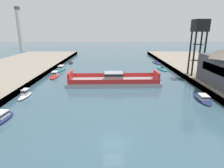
# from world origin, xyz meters

# --- Properties ---
(ground_plane) EXTENTS (400.00, 400.00, 0.00)m
(ground_plane) POSITION_xyz_m (0.00, 0.00, 0.00)
(ground_plane) COLOR #385666
(chain_ferry) EXTENTS (23.02, 7.74, 3.30)m
(chain_ferry) POSITION_xyz_m (0.22, 26.01, 0.99)
(chain_ferry) COLOR #939399
(chain_ferry) RESTS_ON ground
(moored_boat_near_right) EXTENTS (1.64, 5.19, 1.66)m
(moored_boat_near_right) POSITION_xyz_m (-18.24, 16.71, 0.62)
(moored_boat_near_right) COLOR white
(moored_boat_near_right) RESTS_ON ground
(moored_boat_mid_left) EXTENTS (2.32, 5.93, 0.93)m
(moored_boat_mid_left) POSITION_xyz_m (-17.43, 58.15, 0.23)
(moored_boat_mid_left) COLOR black
(moored_boat_mid_left) RESTS_ON ground
(moored_boat_mid_right) EXTENTS (3.45, 8.33, 0.94)m
(moored_boat_mid_right) POSITION_xyz_m (18.44, 58.32, 0.23)
(moored_boat_mid_right) COLOR navy
(moored_boat_mid_right) RESTS_ON ground
(moored_boat_far_left) EXTENTS (2.71, 7.14, 1.29)m
(moored_boat_far_left) POSITION_xyz_m (17.72, 14.71, 0.48)
(moored_boat_far_left) COLOR navy
(moored_boat_far_left) RESTS_ON ground
(moored_boat_far_right) EXTENTS (3.24, 8.09, 0.92)m
(moored_boat_far_right) POSITION_xyz_m (17.42, 45.11, 0.22)
(moored_boat_far_right) COLOR #237075
(moored_boat_far_right) RESTS_ON ground
(moored_boat_upstream_a) EXTENTS (2.43, 7.14, 1.53)m
(moored_boat_upstream_a) POSITION_xyz_m (-17.22, 34.41, 0.57)
(moored_boat_upstream_a) COLOR red
(moored_boat_upstream_a) RESTS_ON ground
(moored_boat_upstream_b) EXTENTS (3.01, 8.17, 1.62)m
(moored_boat_upstream_b) POSITION_xyz_m (-17.74, 43.60, 0.61)
(moored_boat_upstream_b) COLOR #237075
(moored_boat_upstream_b) RESTS_ON ground
(crane_tower) EXTENTS (3.59, 3.59, 14.79)m
(crane_tower) POSITION_xyz_m (22.82, 31.15, 13.13)
(crane_tower) COLOR black
(crane_tower) RESTS_ON quay_right
(smokestack_distant_a) EXTENTS (3.53, 3.53, 28.68)m
(smokestack_distant_a) POSITION_xyz_m (-65.51, 119.21, 15.34)
(smokestack_distant_a) COLOR beige
(smokestack_distant_a) RESTS_ON ground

